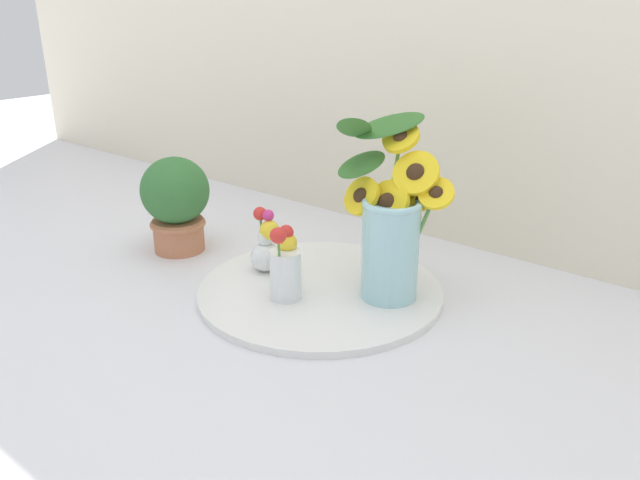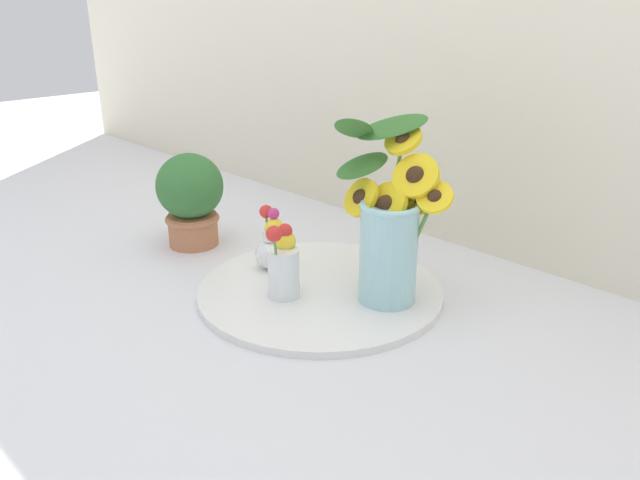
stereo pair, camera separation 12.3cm
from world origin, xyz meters
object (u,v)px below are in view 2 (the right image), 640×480
potted_plant (191,197)px  mason_jar_sunflowers (390,231)px  serving_tray (320,291)px  vase_small_center (283,264)px  vase_bulb_right (271,245)px

potted_plant → mason_jar_sunflowers: bearing=9.7°
serving_tray → vase_small_center: bearing=-108.0°
mason_jar_sunflowers → potted_plant: mason_jar_sunflowers is taller
serving_tray → mason_jar_sunflowers: 0.20m
serving_tray → vase_bulb_right: vase_bulb_right is taller
mason_jar_sunflowers → vase_small_center: mason_jar_sunflowers is taller
vase_bulb_right → mason_jar_sunflowers: bearing=14.6°
serving_tray → potted_plant: 0.43m
serving_tray → vase_bulb_right: size_ratio=3.61×
serving_tray → vase_small_center: size_ratio=3.10×
serving_tray → vase_bulb_right: 0.16m
vase_small_center → vase_bulb_right: bearing=149.8°
serving_tray → potted_plant: bearing=-176.1°
vase_bulb_right → potted_plant: potted_plant is taller
vase_bulb_right → vase_small_center: bearing=-30.2°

